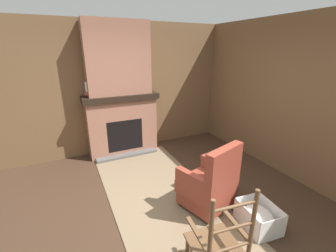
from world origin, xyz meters
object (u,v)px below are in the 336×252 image
Objects in this scene: storage_case at (133,89)px; oil_lamp_vase at (87,91)px; armchair at (209,185)px; laundry_basket at (259,216)px; firewood_stack at (215,157)px.

oil_lamp_vase is at bearing -90.01° from storage_case.
storage_case is at bearing -9.39° from armchair.
storage_case is (-2.92, -0.68, 1.20)m from laundry_basket.
firewood_stack is at bearing 160.81° from laundry_basket.
oil_lamp_vase reaches higher than firewood_stack.
armchair is 2.57m from storage_case.
storage_case is at bearing -166.81° from laundry_basket.
firewood_stack is at bearing -57.96° from armchair.
armchair is at bearing 7.78° from storage_case.
oil_lamp_vase is 0.90m from storage_case.
oil_lamp_vase reaches higher than armchair.
laundry_basket is 1.92× the size of oil_lamp_vase.
oil_lamp_vase reaches higher than laundry_basket.
firewood_stack is (-1.09, 0.94, -0.26)m from armchair.
armchair is 0.71m from laundry_basket.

